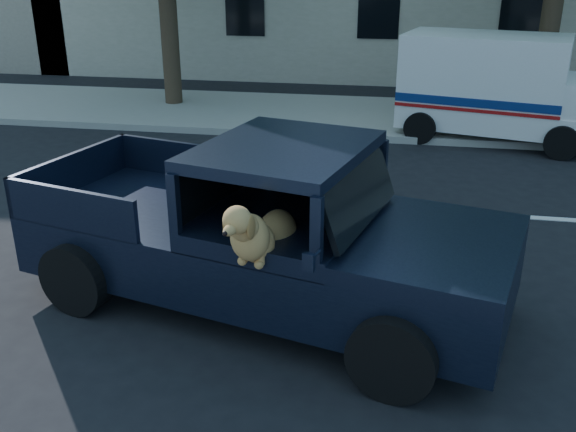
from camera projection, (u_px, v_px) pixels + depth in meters
name	position (u px, v px, depth m)	size (l,w,h in m)	color
ground	(226.00, 307.00, 7.34)	(120.00, 120.00, 0.00)	black
far_sidewalk	(325.00, 115.00, 15.69)	(60.00, 4.00, 0.15)	gray
lane_stripes	(406.00, 209.00, 10.11)	(21.60, 0.14, 0.01)	silver
pickup_truck	(256.00, 251.00, 7.22)	(5.72, 3.41, 1.92)	black
mail_truck	(495.00, 95.00, 13.53)	(4.35, 2.84, 2.21)	silver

